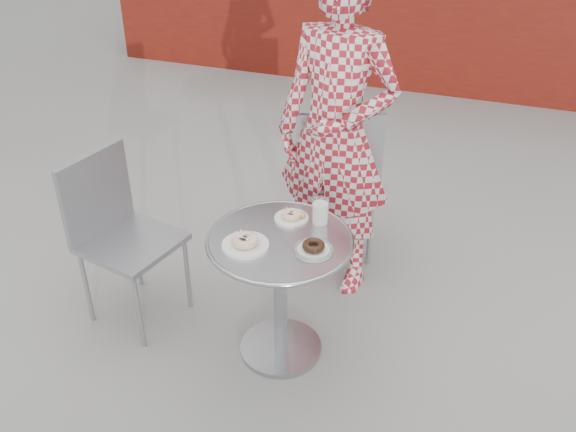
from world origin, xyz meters
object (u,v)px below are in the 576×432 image
(chair_far, at_px, (334,205))
(plate_checker, at_px, (313,248))
(plate_far, at_px, (292,216))
(seated_person, at_px, (336,134))
(bistro_table, at_px, (280,268))
(chair_left, at_px, (134,271))
(plate_near, at_px, (245,242))
(milk_cup, at_px, (320,212))

(chair_far, bearing_deg, plate_checker, 79.77)
(plate_far, bearing_deg, seated_person, 82.84)
(bistro_table, distance_m, chair_left, 0.82)
(chair_far, relative_size, seated_person, 0.54)
(plate_far, xyz_separation_m, plate_checker, (0.17, -0.21, -0.00))
(chair_far, xyz_separation_m, chair_left, (-0.78, -0.91, -0.02))
(seated_person, xyz_separation_m, plate_far, (-0.06, -0.50, -0.20))
(bistro_table, xyz_separation_m, seated_person, (0.06, 0.66, 0.37))
(chair_left, height_order, plate_checker, chair_left)
(bistro_table, height_order, chair_left, chair_left)
(chair_far, bearing_deg, chair_left, 28.95)
(bistro_table, distance_m, plate_near, 0.24)
(chair_far, height_order, plate_near, chair_far)
(chair_left, xyz_separation_m, plate_far, (0.79, 0.15, 0.40))
(chair_left, distance_m, milk_cup, 1.03)
(bistro_table, height_order, seated_person, seated_person)
(chair_left, xyz_separation_m, plate_checker, (0.96, -0.06, 0.40))
(bistro_table, xyz_separation_m, chair_left, (-0.79, 0.02, -0.23))
(bistro_table, bearing_deg, plate_far, 90.65)
(chair_far, relative_size, plate_far, 6.07)
(plate_far, bearing_deg, plate_near, -113.45)
(chair_far, xyz_separation_m, seated_person, (0.07, -0.27, 0.58))
(plate_near, height_order, plate_checker, plate_near)
(seated_person, distance_m, milk_cup, 0.51)
(chair_left, relative_size, plate_far, 5.60)
(chair_far, distance_m, seated_person, 0.64)
(bistro_table, distance_m, chair_far, 0.95)
(plate_checker, xyz_separation_m, milk_cup, (-0.04, 0.22, 0.04))
(chair_far, distance_m, plate_checker, 1.05)
(seated_person, distance_m, plate_far, 0.54)
(plate_checker, bearing_deg, chair_left, 176.45)
(seated_person, height_order, plate_near, seated_person)
(plate_far, xyz_separation_m, milk_cup, (0.13, 0.01, 0.04))
(bistro_table, height_order, milk_cup, milk_cup)
(chair_far, distance_m, chair_left, 1.20)
(plate_near, bearing_deg, chair_far, 83.80)
(chair_far, bearing_deg, milk_cup, 79.83)
(bistro_table, distance_m, plate_far, 0.24)
(chair_left, relative_size, plate_near, 4.32)
(seated_person, bearing_deg, chair_left, -132.21)
(plate_near, bearing_deg, seated_person, 76.81)
(plate_checker, bearing_deg, plate_far, 129.00)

